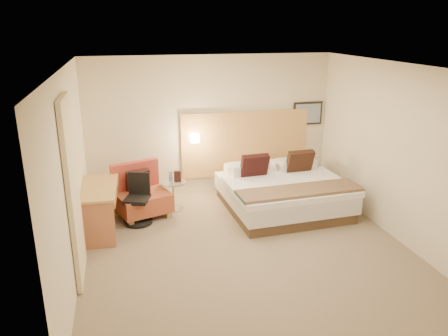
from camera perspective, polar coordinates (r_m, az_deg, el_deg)
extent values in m
cube|color=#776650|center=(6.77, 2.80, -10.37)|extent=(4.80, 5.00, 0.02)
cube|color=white|center=(5.97, 3.21, 13.22)|extent=(4.80, 5.00, 0.02)
cube|color=beige|center=(8.59, -1.74, 5.60)|extent=(4.80, 0.02, 2.70)
cube|color=beige|center=(4.07, 13.11, -9.79)|extent=(4.80, 0.02, 2.70)
cube|color=beige|center=(6.04, -19.52, -0.98)|extent=(0.02, 5.00, 2.70)
cube|color=beige|center=(7.27, 21.54, 1.96)|extent=(0.02, 5.00, 2.70)
cube|color=tan|center=(8.81, 2.80, 3.24)|extent=(2.60, 0.04, 1.30)
cube|color=black|center=(9.15, 10.87, 7.03)|extent=(0.62, 0.03, 0.47)
cube|color=gray|center=(9.13, 10.92, 7.00)|extent=(0.54, 0.01, 0.39)
cylinder|color=silver|center=(8.49, -3.92, 4.02)|extent=(0.02, 0.12, 0.02)
cube|color=#FCEAC4|center=(8.43, -3.85, 3.93)|extent=(0.15, 0.15, 0.15)
cube|color=beige|center=(5.84, -19.12, -2.94)|extent=(0.06, 0.90, 2.42)
cylinder|color=#93B6E4|center=(7.91, -7.00, -1.08)|extent=(0.06, 0.06, 0.19)
cylinder|color=#7FA7C5|center=(7.93, -6.92, -1.03)|extent=(0.06, 0.06, 0.19)
cube|color=#331815|center=(7.86, -6.10, -1.11)|extent=(0.13, 0.06, 0.21)
cube|color=#473423|center=(8.12, 7.57, -4.67)|extent=(2.05, 2.05, 0.18)
cube|color=silver|center=(8.03, 7.64, -3.08)|extent=(2.12, 2.12, 0.30)
cube|color=white|center=(7.72, 8.54, -2.42)|extent=(2.15, 1.56, 0.10)
cube|color=white|center=(8.43, 2.66, -0.14)|extent=(0.72, 0.42, 0.18)
cube|color=white|center=(8.78, 8.63, 0.42)|extent=(0.72, 0.42, 0.18)
cube|color=silver|center=(8.16, 3.27, -0.03)|extent=(0.72, 0.42, 0.18)
cube|color=silver|center=(8.52, 9.40, 0.55)|extent=(0.72, 0.42, 0.18)
cube|color=black|center=(7.97, 3.97, 0.10)|extent=(0.52, 0.30, 0.52)
cube|color=black|center=(8.31, 9.83, 0.65)|extent=(0.52, 0.30, 0.52)
cube|color=#BF5E27|center=(7.35, 9.88, -2.92)|extent=(2.14, 0.66, 0.05)
cube|color=#997D48|center=(7.54, -12.03, -7.08)|extent=(0.11, 0.11, 0.11)
cube|color=tan|center=(7.78, -7.24, -6.01)|extent=(0.11, 0.11, 0.11)
cube|color=#B67356|center=(8.07, -13.56, -5.47)|extent=(0.11, 0.11, 0.11)
cube|color=#9F804B|center=(8.29, -9.04, -4.52)|extent=(0.11, 0.11, 0.11)
cube|color=#994529|center=(7.83, -10.55, -4.30)|extent=(1.06, 0.99, 0.32)
cube|color=#AF3B2F|center=(7.96, -11.57, -0.89)|extent=(0.86, 0.40, 0.49)
cube|color=black|center=(7.88, -11.22, -1.65)|extent=(0.45, 0.33, 0.42)
cylinder|color=silver|center=(8.10, -6.53, -5.29)|extent=(0.36, 0.36, 0.02)
cylinder|color=silver|center=(8.00, -6.60, -3.59)|extent=(0.04, 0.04, 0.50)
cylinder|color=silver|center=(7.91, -6.67, -1.84)|extent=(0.54, 0.54, 0.01)
cube|color=tan|center=(7.22, -16.13, -2.50)|extent=(0.64, 1.28, 0.04)
cube|color=#AA6442|center=(6.83, -16.26, -7.29)|extent=(0.52, 0.07, 0.74)
cube|color=#B08345|center=(7.90, -15.53, -3.67)|extent=(0.52, 0.07, 0.74)
cube|color=#AC7043|center=(7.24, -15.67, -3.09)|extent=(0.53, 1.19, 0.10)
cylinder|color=black|center=(7.64, -11.10, -6.88)|extent=(0.61, 0.61, 0.04)
cylinder|color=black|center=(7.56, -11.19, -5.49)|extent=(0.07, 0.07, 0.37)
cube|color=black|center=(7.48, -11.29, -4.06)|extent=(0.50, 0.50, 0.06)
cube|color=black|center=(7.56, -11.01, -1.94)|extent=(0.36, 0.17, 0.39)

